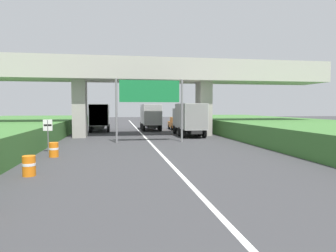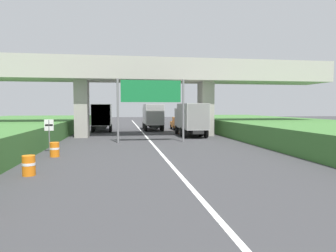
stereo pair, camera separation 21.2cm
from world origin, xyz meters
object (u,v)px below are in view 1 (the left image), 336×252
(truck_silver, at_px, (189,118))
(car_orange, at_px, (177,123))
(construction_barrel_2, at_px, (29,166))
(truck_white, at_px, (150,116))
(truck_black, at_px, (100,116))
(speed_limit_sign, at_px, (48,131))
(construction_barrel_3, at_px, (54,150))
(overhead_highway_sign, at_px, (150,95))

(truck_silver, xyz_separation_m, car_orange, (0.49, 9.17, -1.08))
(truck_silver, distance_m, construction_barrel_2, 20.96)
(truck_white, bearing_deg, truck_black, -173.35)
(speed_limit_sign, bearing_deg, truck_black, 82.52)
(construction_barrel_3, bearing_deg, speed_limit_sign, 110.32)
(truck_black, relative_size, construction_barrel_2, 8.11)
(overhead_highway_sign, xyz_separation_m, car_orange, (5.25, 14.58, -3.22))
(overhead_highway_sign, distance_m, truck_silver, 7.52)
(construction_barrel_3, bearing_deg, truck_silver, 47.12)
(truck_white, relative_size, car_orange, 1.78)
(truck_white, relative_size, construction_barrel_2, 8.11)
(car_orange, bearing_deg, truck_black, -175.53)
(truck_white, height_order, construction_barrel_2, truck_white)
(truck_black, xyz_separation_m, construction_barrel_2, (-1.71, -25.87, -1.47))
(truck_white, height_order, construction_barrel_3, truck_white)
(truck_white, xyz_separation_m, construction_barrel_3, (-8.26, -21.42, -1.47))
(overhead_highway_sign, distance_m, car_orange, 15.83)
(car_orange, distance_m, construction_barrel_3, 24.54)
(overhead_highway_sign, height_order, truck_silver, overhead_highway_sign)
(truck_silver, xyz_separation_m, construction_barrel_3, (-11.41, -12.29, -1.47))
(overhead_highway_sign, xyz_separation_m, truck_white, (1.61, 14.55, -2.14))
(truck_silver, xyz_separation_m, truck_white, (-3.15, 9.14, 0.00))
(overhead_highway_sign, height_order, speed_limit_sign, overhead_highway_sign)
(speed_limit_sign, relative_size, construction_barrel_3, 2.48)
(car_orange, bearing_deg, construction_barrel_3, -119.00)
(truck_silver, distance_m, car_orange, 9.25)
(truck_silver, bearing_deg, car_orange, 86.96)
(construction_barrel_2, bearing_deg, speed_limit_sign, 95.75)
(overhead_highway_sign, xyz_separation_m, truck_black, (-4.96, 13.78, -2.14))
(overhead_highway_sign, relative_size, truck_black, 0.81)
(speed_limit_sign, height_order, car_orange, speed_limit_sign)
(overhead_highway_sign, xyz_separation_m, truck_silver, (4.76, 5.41, -2.14))
(truck_white, bearing_deg, construction_barrel_3, -111.08)
(truck_silver, xyz_separation_m, construction_barrel_2, (-11.43, -17.50, -1.47))
(truck_white, distance_m, construction_barrel_3, 23.01)
(construction_barrel_2, relative_size, construction_barrel_3, 1.00)
(truck_silver, distance_m, truck_white, 9.67)
(speed_limit_sign, xyz_separation_m, construction_barrel_3, (0.75, -2.04, -1.02))
(truck_silver, height_order, truck_white, same)
(overhead_highway_sign, xyz_separation_m, speed_limit_sign, (-7.40, -4.84, -2.60))
(construction_barrel_2, height_order, construction_barrel_3, same)
(overhead_highway_sign, relative_size, speed_limit_sign, 2.64)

